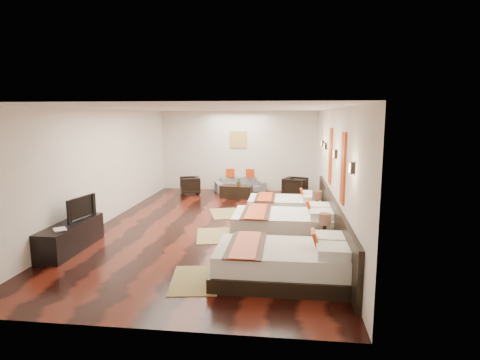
# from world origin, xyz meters

# --- Properties ---
(floor) EXTENTS (5.50, 9.50, 0.01)m
(floor) POSITION_xyz_m (0.00, 0.00, 0.00)
(floor) COLOR black
(floor) RESTS_ON ground
(ceiling) EXTENTS (5.50, 9.50, 0.01)m
(ceiling) POSITION_xyz_m (0.00, 0.00, 2.80)
(ceiling) COLOR white
(ceiling) RESTS_ON floor
(back_wall) EXTENTS (5.50, 0.01, 2.80)m
(back_wall) POSITION_xyz_m (0.00, 4.75, 1.40)
(back_wall) COLOR silver
(back_wall) RESTS_ON floor
(left_wall) EXTENTS (0.01, 9.50, 2.80)m
(left_wall) POSITION_xyz_m (-2.75, 0.00, 1.40)
(left_wall) COLOR silver
(left_wall) RESTS_ON floor
(right_wall) EXTENTS (0.01, 9.50, 2.80)m
(right_wall) POSITION_xyz_m (2.75, 0.00, 1.40)
(right_wall) COLOR silver
(right_wall) RESTS_ON floor
(headboard_panel) EXTENTS (0.08, 6.60, 0.90)m
(headboard_panel) POSITION_xyz_m (2.71, -0.80, 0.45)
(headboard_panel) COLOR black
(headboard_panel) RESTS_ON floor
(bed_near) EXTENTS (2.22, 1.40, 0.85)m
(bed_near) POSITION_xyz_m (1.70, -3.02, 0.29)
(bed_near) COLOR black
(bed_near) RESTS_ON floor
(bed_mid) EXTENTS (2.26, 1.42, 0.86)m
(bed_mid) POSITION_xyz_m (1.70, -0.78, 0.29)
(bed_mid) COLOR black
(bed_mid) RESTS_ON floor
(bed_far) EXTENTS (1.95, 1.23, 0.75)m
(bed_far) POSITION_xyz_m (1.69, 1.19, 0.26)
(bed_far) COLOR black
(bed_far) RESTS_ON floor
(nightstand_a) EXTENTS (0.42, 0.42, 0.82)m
(nightstand_a) POSITION_xyz_m (2.44, -1.80, 0.29)
(nightstand_a) COLOR black
(nightstand_a) RESTS_ON floor
(nightstand_b) EXTENTS (0.44, 0.44, 0.87)m
(nightstand_b) POSITION_xyz_m (2.44, 0.26, 0.30)
(nightstand_b) COLOR black
(nightstand_b) RESTS_ON floor
(jute_mat_near) EXTENTS (0.92, 1.30, 0.01)m
(jute_mat_near) POSITION_xyz_m (0.27, -3.21, 0.01)
(jute_mat_near) COLOR olive
(jute_mat_near) RESTS_ON floor
(jute_mat_mid) EXTENTS (0.97, 1.32, 0.01)m
(jute_mat_mid) POSITION_xyz_m (0.14, -0.80, 0.01)
(jute_mat_mid) COLOR olive
(jute_mat_mid) RESTS_ON floor
(jute_mat_far) EXTENTS (1.08, 1.37, 0.01)m
(jute_mat_far) POSITION_xyz_m (0.07, 1.22, 0.01)
(jute_mat_far) COLOR olive
(jute_mat_far) RESTS_ON floor
(tv_console) EXTENTS (0.50, 1.80, 0.55)m
(tv_console) POSITION_xyz_m (-2.50, -2.05, 0.28)
(tv_console) COLOR black
(tv_console) RESTS_ON floor
(tv) EXTENTS (0.25, 0.85, 0.48)m
(tv) POSITION_xyz_m (-2.45, -1.80, 0.79)
(tv) COLOR black
(tv) RESTS_ON tv_console
(book) EXTENTS (0.34, 0.35, 0.03)m
(book) POSITION_xyz_m (-2.50, -2.61, 0.56)
(book) COLOR black
(book) RESTS_ON tv_console
(figurine) EXTENTS (0.32, 0.32, 0.31)m
(figurine) POSITION_xyz_m (-2.50, -1.29, 0.71)
(figurine) COLOR brown
(figurine) RESTS_ON tv_console
(sofa) EXTENTS (1.85, 1.24, 0.50)m
(sofa) POSITION_xyz_m (0.10, 4.43, 0.25)
(sofa) COLOR slate
(sofa) RESTS_ON floor
(armchair_left) EXTENTS (0.83, 0.81, 0.59)m
(armchair_left) POSITION_xyz_m (-1.53, 3.77, 0.30)
(armchair_left) COLOR black
(armchair_left) RESTS_ON floor
(armchair_right) EXTENTS (0.90, 0.89, 0.64)m
(armchair_right) POSITION_xyz_m (2.00, 3.74, 0.32)
(armchair_right) COLOR black
(armchair_right) RESTS_ON floor
(coffee_table) EXTENTS (1.05, 0.61, 0.40)m
(coffee_table) POSITION_xyz_m (0.10, 3.38, 0.20)
(coffee_table) COLOR black
(coffee_table) RESTS_ON floor
(table_plant) EXTENTS (0.27, 0.24, 0.27)m
(table_plant) POSITION_xyz_m (0.18, 3.39, 0.53)
(table_plant) COLOR #2E5B1E
(table_plant) RESTS_ON coffee_table
(orange_panel_a) EXTENTS (0.04, 0.40, 1.30)m
(orange_panel_a) POSITION_xyz_m (2.73, -1.90, 1.70)
(orange_panel_a) COLOR #D86014
(orange_panel_a) RESTS_ON right_wall
(orange_panel_b) EXTENTS (0.04, 0.40, 1.30)m
(orange_panel_b) POSITION_xyz_m (2.73, 0.30, 1.70)
(orange_panel_b) COLOR #D86014
(orange_panel_b) RESTS_ON right_wall
(sconce_near) EXTENTS (0.07, 0.12, 0.18)m
(sconce_near) POSITION_xyz_m (2.70, -3.00, 1.85)
(sconce_near) COLOR black
(sconce_near) RESTS_ON right_wall
(sconce_mid) EXTENTS (0.07, 0.12, 0.18)m
(sconce_mid) POSITION_xyz_m (2.70, -0.80, 1.85)
(sconce_mid) COLOR black
(sconce_mid) RESTS_ON right_wall
(sconce_far) EXTENTS (0.07, 0.12, 0.18)m
(sconce_far) POSITION_xyz_m (2.70, 1.40, 1.85)
(sconce_far) COLOR black
(sconce_far) RESTS_ON right_wall
(sconce_lounge) EXTENTS (0.07, 0.12, 0.18)m
(sconce_lounge) POSITION_xyz_m (2.70, 2.30, 1.85)
(sconce_lounge) COLOR black
(sconce_lounge) RESTS_ON right_wall
(gold_artwork) EXTENTS (0.60, 0.04, 0.60)m
(gold_artwork) POSITION_xyz_m (0.00, 4.73, 1.80)
(gold_artwork) COLOR #AD873F
(gold_artwork) RESTS_ON back_wall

